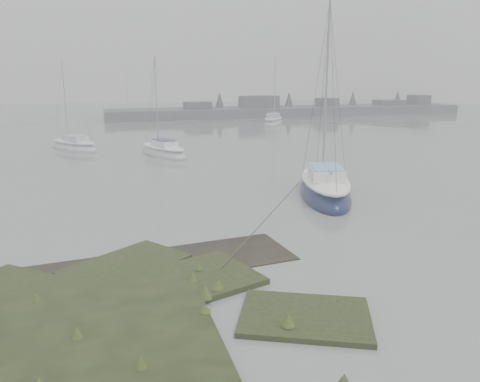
# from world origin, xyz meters

# --- Properties ---
(ground) EXTENTS (160.00, 160.00, 0.00)m
(ground) POSITION_xyz_m (0.00, 30.00, 0.00)
(ground) COLOR slate
(ground) RESTS_ON ground
(far_shoreline) EXTENTS (60.00, 8.00, 4.15)m
(far_shoreline) POSITION_xyz_m (26.84, 61.90, 0.85)
(far_shoreline) COLOR #4C4F51
(far_shoreline) RESTS_ON ground
(sailboat_main) EXTENTS (4.94, 8.28, 11.10)m
(sailboat_main) POSITION_xyz_m (7.08, 11.55, 0.34)
(sailboat_main) COLOR #0F1839
(sailboat_main) RESTS_ON ground
(sailboat_white) EXTENTS (4.25, 6.45, 8.68)m
(sailboat_white) POSITION_xyz_m (0.32, 27.53, 0.27)
(sailboat_white) COLOR silver
(sailboat_white) RESTS_ON ground
(sailboat_far_a) EXTENTS (5.21, 5.95, 8.46)m
(sailboat_far_a) POSITION_xyz_m (-6.92, 32.97, 0.26)
(sailboat_far_a) COLOR silver
(sailboat_far_a) RESTS_ON ground
(sailboat_far_b) EXTENTS (5.37, 7.04, 9.65)m
(sailboat_far_b) POSITION_xyz_m (17.99, 48.96, 0.30)
(sailboat_far_b) COLOR silver
(sailboat_far_b) RESTS_ON ground
(sailboat_far_c) EXTENTS (5.58, 2.90, 7.52)m
(sailboat_far_c) POSITION_xyz_m (0.25, 62.27, 0.23)
(sailboat_far_c) COLOR #A3A7AB
(sailboat_far_c) RESTS_ON ground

